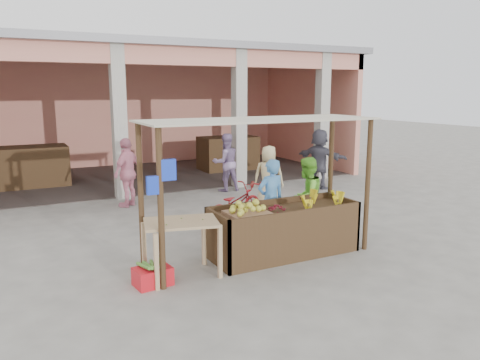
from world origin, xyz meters
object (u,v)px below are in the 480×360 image
red_crate (153,276)px  vendor_blue (271,197)px  vendor_green (307,195)px  motorcycle (235,204)px  side_table (181,230)px  fruit_stall (284,232)px

red_crate → vendor_blue: (2.65, 1.06, 0.70)m
vendor_green → motorcycle: 1.61m
vendor_blue → motorcycle: (-0.17, 1.18, -0.38)m
red_crate → vendor_green: size_ratio=0.32×
red_crate → side_table: bearing=5.1°
red_crate → vendor_blue: vendor_blue is taller
motorcycle → vendor_green: bearing=-166.1°
red_crate → motorcycle: motorcycle is taller
vendor_green → fruit_stall: bearing=13.0°
side_table → vendor_green: bearing=30.3°
fruit_stall → red_crate: size_ratio=4.95×
fruit_stall → red_crate: bearing=-174.1°
fruit_stall → motorcycle: (0.03, 1.98, 0.06)m
vendor_blue → vendor_green: bearing=172.5°
motorcycle → vendor_blue: bearing=164.6°
fruit_stall → vendor_green: (0.99, 0.74, 0.43)m
vendor_blue → vendor_green: 0.78m
side_table → motorcycle: bearing=60.6°
vendor_blue → red_crate: bearing=18.7°
side_table → vendor_green: vendor_green is taller
vendor_blue → vendor_green: size_ratio=1.02×
fruit_stall → vendor_blue: vendor_blue is taller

